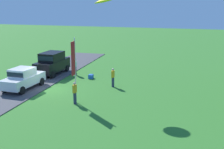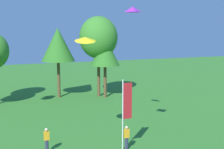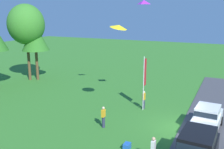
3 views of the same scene
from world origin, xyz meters
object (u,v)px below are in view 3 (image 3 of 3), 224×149
car_sedan_by_flagpole (207,118)px  flag_banner (145,76)px  person_watching_sky (103,117)px  car_suv_far_end (197,149)px  person_on_lawn (144,100)px  kite_diamond_high_right (144,2)px  kite_delta_low_drifter (119,27)px  cooler_box (127,146)px  tree_right_of_center (26,25)px  tree_left_of_center (35,37)px

car_sedan_by_flagpole → flag_banner: flag_banner is taller
person_watching_sky → flag_banner: (5.15, -1.57, 2.27)m
person_watching_sky → flag_banner: bearing=-17.0°
car_suv_far_end → person_on_lawn: bearing=35.6°
person_on_lawn → kite_diamond_high_right: kite_diamond_high_right is taller
kite_delta_low_drifter → car_sedan_by_flagpole: bearing=-89.7°
car_sedan_by_flagpole → person_watching_sky: bearing=111.1°
flag_banner → kite_delta_low_drifter: (-2.36, 1.55, 4.49)m
cooler_box → person_watching_sky: bearing=51.4°
tree_right_of_center → person_watching_sky: bearing=-120.3°
person_watching_sky → person_on_lawn: 5.45m
tree_left_of_center → kite_diamond_high_right: bearing=-103.5°
tree_left_of_center → kite_delta_low_drifter: (-6.81, -14.68, 2.00)m
tree_right_of_center → kite_delta_low_drifter: size_ratio=6.91×
person_watching_sky → cooler_box: person_watching_sky is taller
tree_left_of_center → flag_banner: tree_left_of_center is taller
person_watching_sky → kite_delta_low_drifter: bearing=-0.5°
car_suv_far_end → kite_diamond_high_right: size_ratio=4.72×
person_watching_sky → car_sedan_by_flagpole: bearing=-68.9°
car_sedan_by_flagpole → cooler_box: 6.84m
person_on_lawn → kite_delta_low_drifter: kite_delta_low_drifter is taller
flag_banner → cooler_box: flag_banner is taller
flag_banner → cooler_box: bearing=-169.9°
person_watching_sky → cooler_box: bearing=-128.6°
car_sedan_by_flagpole → cooler_box: car_sedan_by_flagpole is taller
person_on_lawn → flag_banner: size_ratio=0.34×
flag_banner → person_on_lawn: bearing=24.6°
person_watching_sky → tree_right_of_center: size_ratio=0.17×
person_on_lawn → tree_right_of_center: bearing=77.3°
car_sedan_by_flagpole → tree_right_of_center: tree_right_of_center is taller
tree_left_of_center → car_sedan_by_flagpole: bearing=-107.1°
tree_right_of_center → tree_left_of_center: bearing=-58.3°
person_on_lawn → cooler_box: bearing=-169.8°
tree_right_of_center → flag_banner: size_ratio=1.97×
car_suv_far_end → cooler_box: 4.58m
person_on_lawn → flag_banner: bearing=-155.4°
car_sedan_by_flagpole → flag_banner: 6.54m
person_on_lawn → kite_diamond_high_right: bearing=36.9°
car_sedan_by_flagpole → person_on_lawn: bearing=67.5°
kite_diamond_high_right → kite_delta_low_drifter: size_ratio=0.70×
person_watching_sky → kite_delta_low_drifter: (2.79, -0.02, 6.76)m
flag_banner → person_watching_sky: bearing=163.0°
car_suv_far_end → car_sedan_by_flagpole: 5.69m
person_on_lawn → flag_banner: flag_banner is taller
cooler_box → kite_diamond_high_right: (8.13, 1.80, 9.41)m
car_suv_far_end → kite_diamond_high_right: (8.67, 6.22, 8.32)m
car_suv_far_end → kite_diamond_high_right: kite_diamond_high_right is taller
car_suv_far_end → person_watching_sky: bearing=68.7°
car_suv_far_end → kite_diamond_high_right: bearing=35.7°
car_suv_far_end → tree_right_of_center: tree_right_of_center is taller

